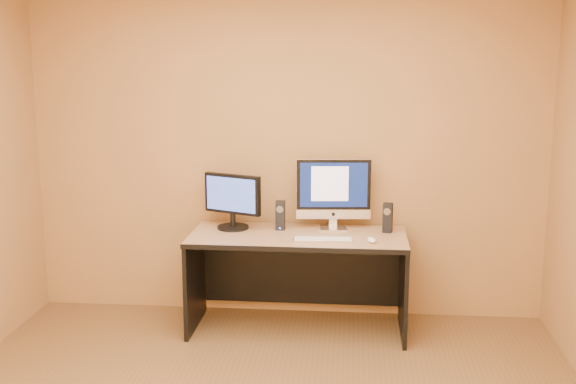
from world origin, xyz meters
TOP-DOWN VIEW (x-y plane):
  - walls at (0.00, 0.00)m, footprint 4.00×4.00m
  - desk at (0.12, 1.60)m, footprint 1.60×0.71m
  - imac at (0.37, 1.80)m, footprint 0.58×0.26m
  - second_monitor at (-0.39, 1.74)m, footprint 0.53×0.40m
  - speaker_left at (-0.02, 1.75)m, footprint 0.07×0.07m
  - speaker_right at (0.78, 1.74)m, footprint 0.08×0.08m
  - keyboard at (0.31, 1.45)m, footprint 0.43×0.14m
  - mouse at (0.66, 1.44)m, footprint 0.08×0.11m
  - cable_a at (0.39, 1.91)m, footprint 0.11×0.20m
  - cable_b at (0.34, 1.91)m, footprint 0.10×0.16m

SIDE VIEW (x-z plane):
  - desk at x=0.12m, z-range 0.00..0.74m
  - cable_a at x=0.39m, z-range 0.74..0.74m
  - cable_b at x=0.34m, z-range 0.74..0.74m
  - keyboard at x=0.31m, z-range 0.74..0.75m
  - mouse at x=0.66m, z-range 0.74..0.77m
  - speaker_left at x=-0.02m, z-range 0.74..0.96m
  - speaker_right at x=0.78m, z-range 0.74..0.96m
  - second_monitor at x=-0.39m, z-range 0.74..1.15m
  - imac at x=0.37m, z-range 0.74..1.28m
  - walls at x=0.00m, z-range 0.00..2.60m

